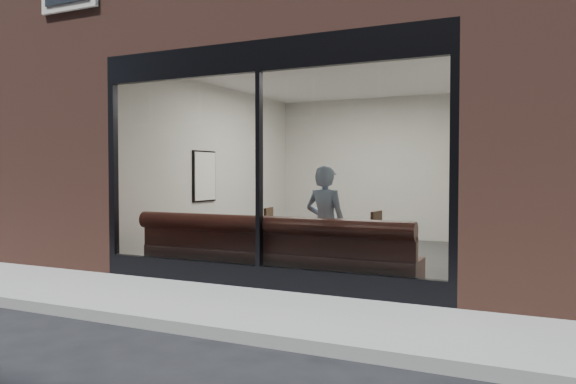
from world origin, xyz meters
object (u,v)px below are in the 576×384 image
at_px(cafe_table_left, 248,222).
at_px(banquette, 273,267).
at_px(person, 325,225).
at_px(cafe_chair_right, 364,259).
at_px(cafe_table_right, 374,227).
at_px(cafe_chair_left, 257,252).

bearing_deg(cafe_table_left, banquette, -42.32).
bearing_deg(person, cafe_chair_right, -99.31).
bearing_deg(cafe_chair_right, person, 76.78).
distance_m(person, cafe_table_right, 0.82).
bearing_deg(cafe_chair_left, cafe_table_left, 83.58).
bearing_deg(cafe_table_right, cafe_table_left, -175.78).
bearing_deg(cafe_chair_left, cafe_chair_right, 169.12).
distance_m(person, cafe_chair_right, 1.07).
relative_size(banquette, person, 2.49).
bearing_deg(cafe_table_right, person, -124.98).
distance_m(cafe_chair_left, cafe_chair_right, 1.78).
height_order(person, cafe_chair_left, person).
bearing_deg(cafe_chair_left, banquette, 116.81).
bearing_deg(cafe_table_right, cafe_chair_left, 174.10).
height_order(person, cafe_chair_right, person).
xyz_separation_m(cafe_table_right, cafe_chair_right, (-0.21, 0.21, -0.50)).
bearing_deg(cafe_table_left, cafe_chair_right, 11.32).
relative_size(person, cafe_chair_right, 4.15).
bearing_deg(person, banquette, 25.42).
distance_m(person, cafe_table_left, 1.59).
xyz_separation_m(person, cafe_chair_right, (0.26, 0.88, -0.56)).
bearing_deg(cafe_chair_left, cafe_table_right, 163.21).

